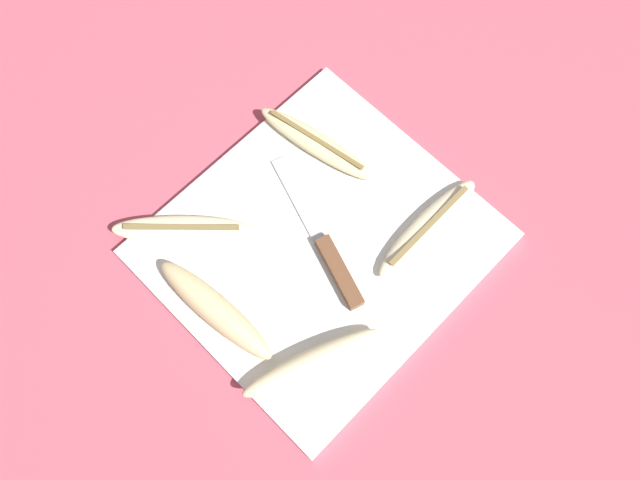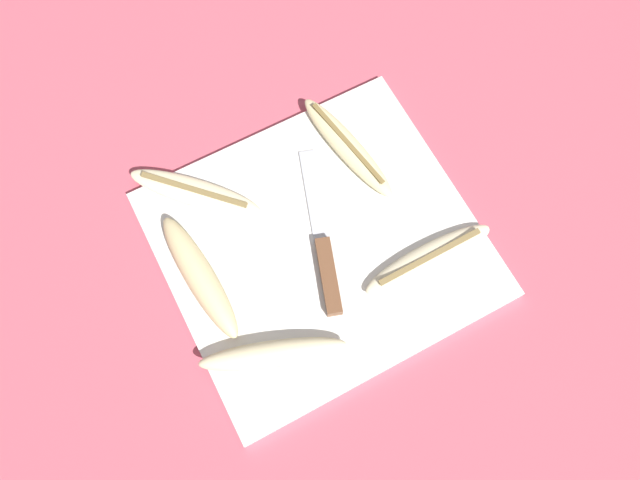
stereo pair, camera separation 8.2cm
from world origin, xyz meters
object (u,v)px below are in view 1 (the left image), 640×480
banana_pale_long (183,229)px  banana_bright_far (428,228)px  banana_cream_curved (311,363)px  banana_ripe_center (215,309)px  banana_soft_right (317,143)px  knife (331,257)px

banana_pale_long → banana_bright_far: bearing=-45.1°
banana_pale_long → banana_cream_curved: (-0.00, -0.25, 0.01)m
banana_ripe_center → banana_cream_curved: banana_ripe_center is taller
banana_soft_right → banana_cream_curved: 0.31m
banana_cream_curved → banana_bright_far: bearing=3.8°
banana_bright_far → banana_ripe_center: (-0.27, 0.12, 0.01)m
knife → banana_pale_long: size_ratio=1.42×
knife → banana_soft_right: 0.17m
banana_soft_right → banana_ripe_center: banana_ripe_center is taller
banana_soft_right → banana_pale_long: (-0.22, 0.04, -0.00)m
banana_cream_curved → banana_soft_right: bearing=43.6°
banana_pale_long → banana_ripe_center: size_ratio=0.86×
knife → banana_cream_curved: (-0.12, -0.08, 0.01)m
banana_ripe_center → banana_soft_right: bearing=16.5°
banana_soft_right → banana_ripe_center: (-0.26, -0.08, 0.01)m
knife → banana_bright_far: banana_bright_far is taller
banana_bright_far → banana_ripe_center: size_ratio=0.99×
knife → banana_bright_far: (0.12, -0.06, 0.00)m
banana_pale_long → banana_ripe_center: bearing=-110.6°
banana_soft_right → banana_bright_far: (0.01, -0.19, -0.00)m
knife → banana_soft_right: size_ratio=1.20×
banana_bright_far → banana_cream_curved: (-0.24, -0.02, 0.01)m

